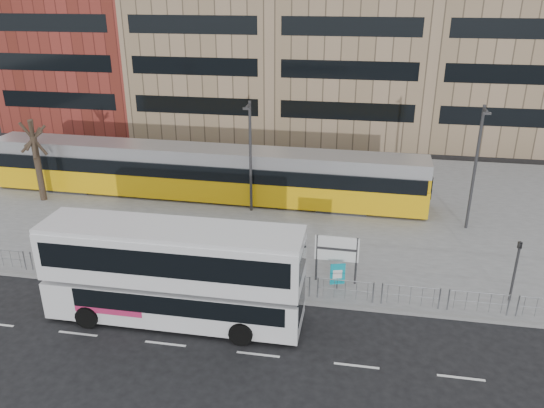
% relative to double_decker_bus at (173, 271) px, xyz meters
% --- Properties ---
extents(ground, '(120.00, 120.00, 0.00)m').
position_rel_double_decker_bus_xyz_m(ground, '(2.16, 2.13, -2.46)').
color(ground, black).
rests_on(ground, ground).
extents(plaza, '(64.00, 24.00, 0.15)m').
position_rel_double_decker_bus_xyz_m(plaza, '(2.16, 14.13, -2.39)').
color(plaza, slate).
rests_on(plaza, ground).
extents(kerb, '(64.00, 0.25, 0.17)m').
position_rel_double_decker_bus_xyz_m(kerb, '(2.16, 2.18, -2.39)').
color(kerb, gray).
rests_on(kerb, ground).
extents(pedestrian_barrier, '(32.07, 0.07, 1.10)m').
position_rel_double_decker_bus_xyz_m(pedestrian_barrier, '(4.16, 2.63, -1.48)').
color(pedestrian_barrier, gray).
rests_on(pedestrian_barrier, plaza).
extents(road_markings, '(62.00, 0.12, 0.01)m').
position_rel_double_decker_bus_xyz_m(road_markings, '(3.16, -1.87, -2.46)').
color(road_markings, white).
rests_on(road_markings, ground).
extents(double_decker_bus, '(11.40, 2.95, 4.56)m').
position_rel_double_decker_bus_xyz_m(double_decker_bus, '(0.00, 0.00, 0.00)').
color(double_decker_bus, silver).
rests_on(double_decker_bus, ground).
extents(tram, '(30.72, 3.51, 3.62)m').
position_rel_double_decker_bus_xyz_m(tram, '(-3.13, 14.32, -0.50)').
color(tram, '#E4AB0C').
rests_on(tram, plaza).
extents(station_sign, '(2.19, 0.15, 2.51)m').
position_rel_double_decker_bus_xyz_m(station_sign, '(6.90, 4.24, -0.57)').
color(station_sign, '#2D2D30').
rests_on(station_sign, plaza).
extents(ad_panel, '(0.73, 0.27, 1.39)m').
position_rel_double_decker_bus_xyz_m(ad_panel, '(7.03, 3.56, -1.50)').
color(ad_panel, '#2D2D30').
rests_on(ad_panel, plaza).
extents(pedestrian, '(0.68, 0.81, 1.89)m').
position_rel_double_decker_bus_xyz_m(pedestrian, '(-6.82, 5.33, -1.37)').
color(pedestrian, black).
rests_on(pedestrian, plaza).
extents(traffic_light_west, '(0.20, 0.23, 3.10)m').
position_rel_double_decker_bus_xyz_m(traffic_light_west, '(-2.17, 2.78, -0.34)').
color(traffic_light_west, '#2D2D30').
rests_on(traffic_light_west, plaza).
extents(traffic_light_east, '(0.22, 0.24, 3.10)m').
position_rel_double_decker_bus_xyz_m(traffic_light_east, '(15.17, 3.96, -0.34)').
color(traffic_light_east, '#2D2D30').
rests_on(traffic_light_east, plaza).
extents(lamp_post_west, '(0.45, 1.04, 7.30)m').
position_rel_double_decker_bus_xyz_m(lamp_post_west, '(0.79, 12.43, 1.70)').
color(lamp_post_west, '#2D2D30').
rests_on(lamp_post_west, plaza).
extents(lamp_post_east, '(0.45, 1.04, 7.65)m').
position_rel_double_decker_bus_xyz_m(lamp_post_east, '(14.43, 12.04, 1.88)').
color(lamp_post_east, '#2D2D30').
rests_on(lamp_post_east, plaza).
extents(bare_tree, '(4.53, 4.53, 7.97)m').
position_rel_double_decker_bus_xyz_m(bare_tree, '(-13.92, 11.83, 3.57)').
color(bare_tree, black).
rests_on(bare_tree, plaza).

